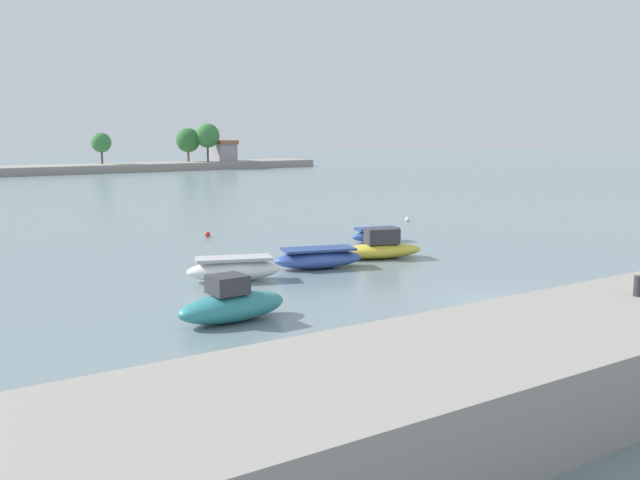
{
  "coord_description": "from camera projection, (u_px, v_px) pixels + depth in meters",
  "views": [
    {
      "loc": [
        -21.75,
        -19.04,
        6.98
      ],
      "look_at": [
        -0.92,
        12.14,
        1.14
      ],
      "focal_mm": 39.69,
      "sensor_mm": 36.0,
      "label": 1
    }
  ],
  "objects": [
    {
      "name": "moored_boat_0",
      "position": [
        232.0,
        304.0,
        26.0
      ],
      "size": [
        4.41,
        1.92,
        1.75
      ],
      "rotation": [
        0.0,
        0.0,
        0.05
      ],
      "color": "teal",
      "rests_on": "ground"
    },
    {
      "name": "moored_boat_3",
      "position": [
        380.0,
        248.0,
        38.83
      ],
      "size": [
        5.13,
        3.1,
        1.65
      ],
      "rotation": [
        0.0,
        0.0,
        -0.31
      ],
      "color": "yellow",
      "rests_on": "ground"
    },
    {
      "name": "mooring_buoy_1",
      "position": [
        408.0,
        219.0,
        54.24
      ],
      "size": [
        0.37,
        0.37,
        0.37
      ],
      "primitive_type": "sphere",
      "color": "white",
      "rests_on": "ground"
    },
    {
      "name": "mooring_buoy_0",
      "position": [
        208.0,
        234.0,
        46.61
      ],
      "size": [
        0.37,
        0.37,
        0.37
      ],
      "primitive_type": "sphere",
      "color": "red",
      "rests_on": "ground"
    },
    {
      "name": "moored_boat_1",
      "position": [
        234.0,
        269.0,
        33.0
      ],
      "size": [
        4.64,
        2.95,
        1.13
      ],
      "rotation": [
        0.0,
        0.0,
        -0.35
      ],
      "color": "white",
      "rests_on": "ground"
    },
    {
      "name": "moored_boat_4",
      "position": [
        377.0,
        235.0,
        44.59
      ],
      "size": [
        3.55,
        1.94,
        0.91
      ],
      "rotation": [
        0.0,
        0.0,
        -0.21
      ],
      "color": "#3856A8",
      "rests_on": "ground"
    },
    {
      "name": "mooring_bollard",
      "position": [
        639.0,
        286.0,
        21.05
      ],
      "size": [
        0.28,
        0.28,
        0.61
      ],
      "primitive_type": "cylinder",
      "color": "#2D2D33",
      "rests_on": "seawall_embankment"
    },
    {
      "name": "distant_shoreline",
      "position": [
        4.0,
        162.0,
        110.1
      ],
      "size": [
        106.69,
        9.01,
        8.2
      ],
      "color": "gray",
      "rests_on": "ground"
    },
    {
      "name": "moored_boat_2",
      "position": [
        318.0,
        258.0,
        36.03
      ],
      "size": [
        4.91,
        2.96,
        1.05
      ],
      "rotation": [
        0.0,
        0.0,
        -0.28
      ],
      "color": "#3856A8",
      "rests_on": "ground"
    },
    {
      "name": "ground_plane",
      "position": [
        505.0,
        304.0,
        28.66
      ],
      "size": [
        400.0,
        400.0,
        0.0
      ],
      "primitive_type": "plane",
      "color": "slate"
    }
  ]
}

